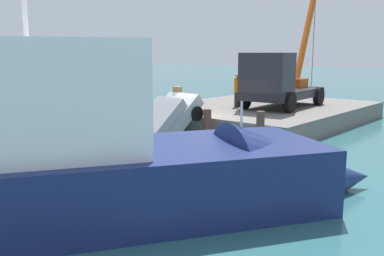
{
  "coord_description": "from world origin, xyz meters",
  "views": [
    {
      "loc": [
        14.51,
        12.32,
        3.75
      ],
      "look_at": [
        0.79,
        0.47,
        0.55
      ],
      "focal_mm": 39.49,
      "sensor_mm": 36.0,
      "label": 1
    }
  ],
  "objects_px": {
    "dock_worker": "(237,90)",
    "moored_yacht": "(134,183)",
    "salvaged_car": "(159,129)",
    "crane_truck": "(278,81)"
  },
  "relations": [
    {
      "from": "dock_worker",
      "to": "moored_yacht",
      "type": "bearing_deg",
      "value": 24.7
    },
    {
      "from": "salvaged_car",
      "to": "moored_yacht",
      "type": "distance_m",
      "value": 8.17
    },
    {
      "from": "crane_truck",
      "to": "dock_worker",
      "type": "xyz_separation_m",
      "value": [
        0.97,
        -1.92,
        -0.54
      ]
    },
    {
      "from": "crane_truck",
      "to": "salvaged_car",
      "type": "xyz_separation_m",
      "value": [
        7.23,
        -1.58,
        -1.78
      ]
    },
    {
      "from": "crane_truck",
      "to": "dock_worker",
      "type": "bearing_deg",
      "value": -63.05
    },
    {
      "from": "salvaged_car",
      "to": "moored_yacht",
      "type": "height_order",
      "value": "moored_yacht"
    },
    {
      "from": "crane_truck",
      "to": "salvaged_car",
      "type": "distance_m",
      "value": 7.61
    },
    {
      "from": "dock_worker",
      "to": "salvaged_car",
      "type": "bearing_deg",
      "value": 3.07
    },
    {
      "from": "crane_truck",
      "to": "salvaged_car",
      "type": "relative_size",
      "value": 2.29
    },
    {
      "from": "crane_truck",
      "to": "dock_worker",
      "type": "distance_m",
      "value": 2.22
    }
  ]
}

